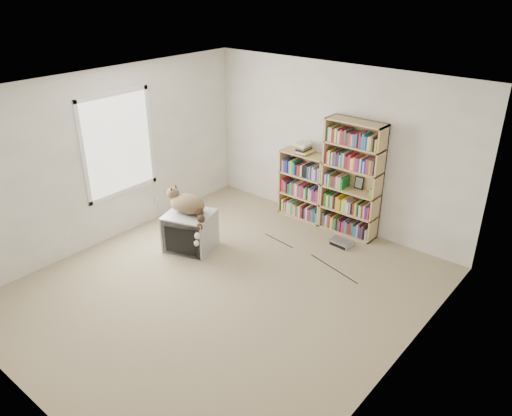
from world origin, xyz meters
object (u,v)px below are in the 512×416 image
Objects in this scene: bookcase_tall at (352,181)px; bookcase_short at (304,188)px; dvd_player at (341,243)px; cat at (189,208)px; crt_tv at (190,231)px.

bookcase_tall reaches higher than bookcase_short.
bookcase_short is (-0.85, 0.00, -0.34)m from bookcase_tall.
dvd_player is (0.99, -0.44, -0.47)m from bookcase_short.
bookcase_tall is 0.91m from bookcase_short.
cat is 0.74× the size of bookcase_short.
bookcase_tall reaches higher than dvd_player.
cat is at bearing -107.53° from bookcase_short.
cat is 2.03m from bookcase_short.
bookcase_short reaches higher than crt_tv.
cat is 0.46× the size of bookcase_tall.
bookcase_short is (0.61, 1.93, -0.16)m from cat.
crt_tv is 2.51× the size of dvd_player.
bookcase_tall reaches higher than crt_tv.
dvd_player is (1.60, 1.49, -0.63)m from cat.
bookcase_short is at bearing 52.14° from crt_tv.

